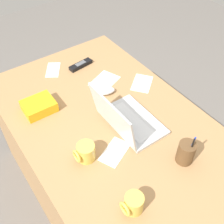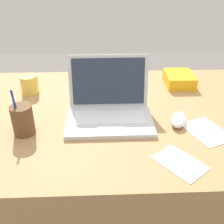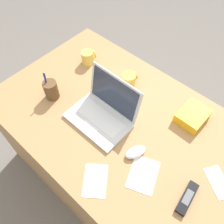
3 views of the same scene
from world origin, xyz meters
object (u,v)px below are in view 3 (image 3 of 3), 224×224
object	(u,v)px
coffee_mug_white	(88,57)
snack_bag	(192,116)
pen_holder	(51,90)
cordless_phone	(187,198)
computer_mouse	(136,152)
coffee_mug_tall	(129,80)
laptop	(103,112)

from	to	relation	value
coffee_mug_white	snack_bag	world-z (taller)	coffee_mug_white
pen_holder	cordless_phone	bearing A→B (deg)	1.34
computer_mouse	coffee_mug_white	xyz separation A→B (m)	(-0.64, 0.30, 0.03)
computer_mouse	pen_holder	size ratio (longest dim) A/B	0.61
coffee_mug_tall	pen_holder	xyz separation A→B (m)	(-0.27, -0.37, 0.01)
cordless_phone	snack_bag	xyz separation A→B (m)	(-0.21, 0.39, 0.02)
coffee_mug_tall	pen_holder	distance (m)	0.46
laptop	pen_holder	distance (m)	0.33
snack_bag	cordless_phone	bearing A→B (deg)	-61.30
coffee_mug_tall	cordless_phone	distance (m)	0.72
computer_mouse	cordless_phone	world-z (taller)	computer_mouse
laptop	snack_bag	size ratio (longest dim) A/B	2.04
snack_bag	coffee_mug_white	bearing A→B (deg)	-175.01
pen_holder	snack_bag	world-z (taller)	pen_holder
coffee_mug_white	pen_holder	size ratio (longest dim) A/B	0.50
laptop	cordless_phone	world-z (taller)	laptop
cordless_phone	pen_holder	bearing A→B (deg)	-178.66
cordless_phone	snack_bag	world-z (taller)	snack_bag
cordless_phone	coffee_mug_white	bearing A→B (deg)	161.32
laptop	coffee_mug_tall	xyz separation A→B (m)	(-0.05, 0.27, -0.00)
cordless_phone	coffee_mug_tall	bearing A→B (deg)	151.17
laptop	coffee_mug_white	world-z (taller)	laptop
coffee_mug_white	coffee_mug_tall	world-z (taller)	same
coffee_mug_tall	coffee_mug_white	bearing A→B (deg)	-175.69
coffee_mug_tall	snack_bag	bearing A→B (deg)	5.52
computer_mouse	pen_holder	xyz separation A→B (m)	(-0.59, -0.04, 0.04)
pen_holder	snack_bag	distance (m)	0.80
computer_mouse	snack_bag	xyz separation A→B (m)	(0.10, 0.37, 0.01)
computer_mouse	laptop	bearing A→B (deg)	-171.22
laptop	computer_mouse	size ratio (longest dim) A/B	3.05
laptop	coffee_mug_white	xyz separation A→B (m)	(-0.37, 0.25, -0.00)
pen_holder	laptop	bearing A→B (deg)	16.27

